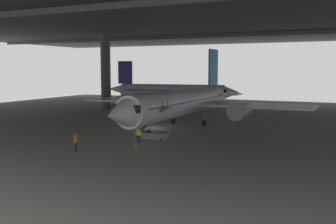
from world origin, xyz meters
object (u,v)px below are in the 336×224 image
boarding_stairs (152,132)px  traffic_cone_orange (136,146)px  airplane_main (183,102)px  crew_worker_near_nose (76,141)px  crew_worker_by_stairs (139,134)px  airplane_distant (169,91)px

boarding_stairs → traffic_cone_orange: size_ratio=7.69×
airplane_main → traffic_cone_orange: (1.60, -16.01, -3.12)m
airplane_main → boarding_stairs: bearing=-88.1°
crew_worker_near_nose → crew_worker_by_stairs: crew_worker_near_nose is taller
crew_worker_by_stairs → boarding_stairs: bearing=89.0°
airplane_main → airplane_distant: airplane_main is taller
crew_worker_near_nose → traffic_cone_orange: 6.01m
airplane_main → boarding_stairs: (0.34, -9.96, -2.68)m
airplane_main → crew_worker_by_stairs: 13.26m
boarding_stairs → crew_worker_by_stairs: (-0.05, -3.07, 0.21)m
crew_worker_near_nose → airplane_distant: airplane_distant is taller
crew_worker_by_stairs → traffic_cone_orange: crew_worker_by_stairs is taller
crew_worker_near_nose → traffic_cone_orange: bearing=37.3°
boarding_stairs → airplane_distant: bearing=111.9°
boarding_stairs → traffic_cone_orange: bearing=-78.2°
boarding_stairs → traffic_cone_orange: 6.19m
boarding_stairs → crew_worker_by_stairs: 3.07m
crew_worker_by_stairs → traffic_cone_orange: bearing=-66.2°
boarding_stairs → traffic_cone_orange: (1.26, -6.05, -0.44)m
airplane_main → crew_worker_by_stairs: airplane_main is taller
airplane_distant → crew_worker_near_nose: bearing=-76.2°
airplane_main → crew_worker_by_stairs: bearing=-88.8°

